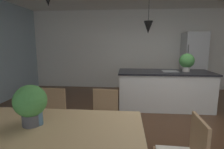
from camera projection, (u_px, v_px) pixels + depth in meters
name	position (u px, v px, depth m)	size (l,w,h in m)	color
ground_plane	(168.00, 134.00, 3.02)	(10.00, 8.40, 0.04)	#4C301E
wall_back_kitchen	(148.00, 50.00, 5.99)	(10.00, 0.12, 2.70)	white
dining_table	(52.00, 133.00, 1.69)	(1.79, 0.92, 0.74)	tan
chair_far_left	(50.00, 116.00, 2.57)	(0.42, 0.42, 0.87)	#A87F56
chair_far_right	(104.00, 118.00, 2.50)	(0.43, 0.43, 0.87)	#A87F56
kitchen_island	(164.00, 89.00, 4.19)	(2.20, 0.89, 0.91)	silver
refrigerator	(193.00, 63.00, 5.55)	(0.66, 0.67, 1.92)	silver
pendant_over_island_main	(148.00, 27.00, 3.98)	(0.21, 0.21, 0.91)	black
potted_plant_on_island	(187.00, 61.00, 4.04)	(0.34, 0.34, 0.43)	beige
potted_plant_on_table	(30.00, 103.00, 1.68)	(0.31, 0.31, 0.41)	#4C4C51
vase_on_dining_table	(38.00, 118.00, 1.71)	(0.10, 0.10, 0.14)	slate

